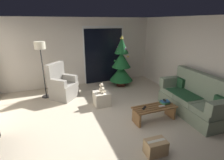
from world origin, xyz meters
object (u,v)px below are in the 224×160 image
at_px(couch, 194,99).
at_px(book_stack, 165,102).
at_px(remote_black, 144,108).
at_px(cardboard_box_taped_mid_floor, 156,147).
at_px(cell_phone, 164,100).
at_px(christmas_tree, 121,64).
at_px(ottoman, 102,99).
at_px(coffee_table, 154,111).
at_px(armchair, 62,86).
at_px(teddy_bear_cream, 102,89).
at_px(floor_lamp, 40,51).
at_px(remote_white, 162,106).

xyz_separation_m(couch, book_stack, (-0.82, 0.12, 0.01)).
relative_size(remote_black, book_stack, 0.67).
height_order(book_stack, cardboard_box_taped_mid_floor, book_stack).
xyz_separation_m(cell_phone, cardboard_box_taped_mid_floor, (-0.97, -1.08, -0.31)).
distance_m(christmas_tree, cardboard_box_taped_mid_floor, 3.71).
distance_m(couch, ottoman, 2.51).
bearing_deg(ottoman, coffee_table, -52.65).
xyz_separation_m(cell_phone, armchair, (-2.33, 2.11, -0.04)).
relative_size(cell_phone, ottoman, 0.33).
bearing_deg(book_stack, ottoman, 137.44).
bearing_deg(couch, remote_black, 176.91).
xyz_separation_m(book_stack, teddy_bear_cream, (-1.30, 1.19, 0.11)).
bearing_deg(coffee_table, cell_phone, 14.69).
bearing_deg(book_stack, coffee_table, -169.59).
bearing_deg(cell_phone, floor_lamp, 165.77).
height_order(armchair, floor_lamp, floor_lamp).
bearing_deg(teddy_bear_cream, book_stack, -42.50).
xyz_separation_m(couch, cardboard_box_taped_mid_floor, (-1.79, -0.93, -0.26)).
height_order(coffee_table, teddy_bear_cream, teddy_bear_cream).
distance_m(book_stack, teddy_bear_cream, 1.77).
bearing_deg(ottoman, floor_lamp, 141.81).
relative_size(armchair, floor_lamp, 0.63).
height_order(floor_lamp, ottoman, floor_lamp).
xyz_separation_m(ottoman, cardboard_box_taped_mid_floor, (0.34, -2.25, -0.06)).
distance_m(remote_white, book_stack, 0.21).
xyz_separation_m(remote_black, remote_white, (0.45, -0.07, 0.00)).
relative_size(cell_phone, cardboard_box_taped_mid_floor, 0.35).
distance_m(coffee_table, cell_phone, 0.41).
distance_m(armchair, cardboard_box_taped_mid_floor, 3.47).
xyz_separation_m(remote_white, ottoman, (-1.13, 1.32, -0.19)).
relative_size(couch, remote_white, 12.70).
height_order(remote_white, book_stack, book_stack).
height_order(book_stack, cell_phone, cell_phone).
bearing_deg(coffee_table, floor_lamp, 135.31).
xyz_separation_m(couch, ottoman, (-2.13, 1.32, -0.20)).
distance_m(remote_white, teddy_bear_cream, 1.73).
height_order(coffee_table, book_stack, book_stack).
height_order(coffee_table, christmas_tree, christmas_tree).
bearing_deg(cardboard_box_taped_mid_floor, cell_phone, 47.98).
bearing_deg(ottoman, book_stack, -42.56).
relative_size(remote_white, cardboard_box_taped_mid_floor, 0.38).
height_order(armchair, cardboard_box_taped_mid_floor, armchair).
xyz_separation_m(book_stack, christmas_tree, (-0.12, 2.49, 0.43)).
distance_m(remote_black, cell_phone, 0.64).
distance_m(book_stack, christmas_tree, 2.53).
distance_m(coffee_table, remote_white, 0.23).
relative_size(couch, armchair, 1.75).
height_order(remote_white, teddy_bear_cream, teddy_bear_cream).
relative_size(couch, teddy_bear_cream, 6.95).
xyz_separation_m(remote_white, book_stack, (0.17, 0.12, 0.02)).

